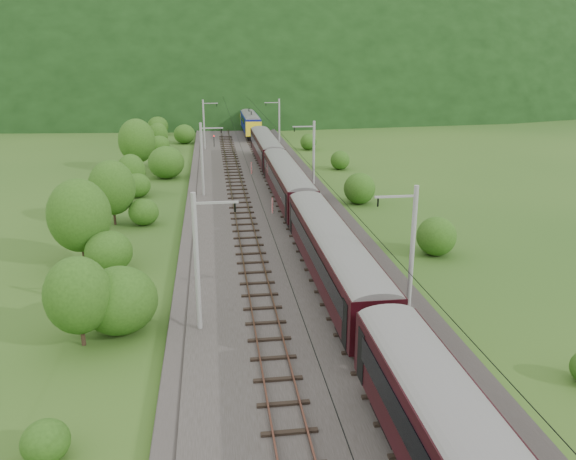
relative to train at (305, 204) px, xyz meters
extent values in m
plane|color=#234816|center=(-2.40, -15.04, -3.40)|extent=(600.00, 600.00, 0.00)
cube|color=#38332D|center=(-2.40, -5.04, -3.25)|extent=(14.00, 220.00, 0.30)
cube|color=#532E23|center=(-5.52, -5.04, -2.90)|extent=(0.08, 220.00, 0.15)
cube|color=#532E23|center=(-4.08, -5.04, -2.90)|extent=(0.08, 220.00, 0.15)
cube|color=black|center=(-4.80, -5.04, -3.04)|extent=(2.40, 220.00, 0.12)
cube|color=#532E23|center=(-0.72, -5.04, -2.90)|extent=(0.08, 220.00, 0.15)
cube|color=#532E23|center=(0.72, -5.04, -2.90)|extent=(0.08, 220.00, 0.15)
cube|color=black|center=(0.00, -5.04, -3.04)|extent=(2.40, 220.00, 0.12)
cylinder|color=gray|center=(-8.60, -15.04, 0.90)|extent=(0.28, 0.28, 8.00)
cube|color=gray|center=(-7.40, -15.04, 4.30)|extent=(2.40, 0.12, 0.12)
cylinder|color=black|center=(-6.40, -15.04, 4.00)|extent=(0.10, 0.10, 0.50)
cylinder|color=gray|center=(-8.60, 16.96, 0.90)|extent=(0.28, 0.28, 8.00)
cube|color=gray|center=(-7.40, 16.96, 4.30)|extent=(2.40, 0.12, 0.12)
cylinder|color=black|center=(-6.40, 16.96, 4.00)|extent=(0.10, 0.10, 0.50)
cylinder|color=gray|center=(-8.60, 48.96, 0.90)|extent=(0.28, 0.28, 8.00)
cube|color=gray|center=(-7.40, 48.96, 4.30)|extent=(2.40, 0.12, 0.12)
cylinder|color=black|center=(-6.40, 48.96, 4.00)|extent=(0.10, 0.10, 0.50)
cylinder|color=gray|center=(-8.60, 80.96, 0.90)|extent=(0.28, 0.28, 8.00)
cube|color=gray|center=(-7.40, 80.96, 4.30)|extent=(2.40, 0.12, 0.12)
cylinder|color=black|center=(-6.40, 80.96, 4.00)|extent=(0.10, 0.10, 0.50)
cylinder|color=gray|center=(-8.60, 112.96, 0.90)|extent=(0.28, 0.28, 8.00)
cube|color=gray|center=(-7.40, 112.96, 4.30)|extent=(2.40, 0.12, 0.12)
cylinder|color=black|center=(-6.40, 112.96, 4.00)|extent=(0.10, 0.10, 0.50)
cylinder|color=gray|center=(3.80, -15.04, 0.90)|extent=(0.28, 0.28, 8.00)
cube|color=gray|center=(2.60, -15.04, 4.30)|extent=(2.40, 0.12, 0.12)
cylinder|color=black|center=(1.60, -15.04, 4.00)|extent=(0.10, 0.10, 0.50)
cylinder|color=gray|center=(3.80, 16.96, 0.90)|extent=(0.28, 0.28, 8.00)
cube|color=gray|center=(2.60, 16.96, 4.30)|extent=(2.40, 0.12, 0.12)
cylinder|color=black|center=(1.60, 16.96, 4.00)|extent=(0.10, 0.10, 0.50)
cylinder|color=gray|center=(3.80, 48.96, 0.90)|extent=(0.28, 0.28, 8.00)
cube|color=gray|center=(2.60, 48.96, 4.30)|extent=(2.40, 0.12, 0.12)
cylinder|color=black|center=(1.60, 48.96, 4.00)|extent=(0.10, 0.10, 0.50)
cylinder|color=gray|center=(3.80, 80.96, 0.90)|extent=(0.28, 0.28, 8.00)
cube|color=gray|center=(2.60, 80.96, 4.30)|extent=(2.40, 0.12, 0.12)
cylinder|color=black|center=(1.60, 80.96, 4.00)|extent=(0.10, 0.10, 0.50)
cylinder|color=gray|center=(3.80, 112.96, 0.90)|extent=(0.28, 0.28, 8.00)
cube|color=gray|center=(2.60, 112.96, 4.30)|extent=(2.40, 0.12, 0.12)
cylinder|color=black|center=(1.60, 112.96, 4.00)|extent=(0.10, 0.10, 0.50)
cylinder|color=black|center=(-4.80, -5.04, 3.70)|extent=(0.03, 198.00, 0.03)
cylinder|color=black|center=(0.00, -5.04, 3.70)|extent=(0.03, 198.00, 0.03)
ellipsoid|color=black|center=(-2.40, 244.96, -3.40)|extent=(504.00, 360.00, 244.00)
cube|color=black|center=(0.00, -25.38, -2.40)|extent=(2.10, 3.05, 0.86)
cube|color=black|center=(0.00, -10.77, -0.54)|extent=(2.76, 20.96, 2.86)
cylinder|color=slate|center=(0.00, -10.77, 0.74)|extent=(2.76, 20.85, 2.76)
cube|color=black|center=(-1.40, -10.77, -0.20)|extent=(0.05, 18.44, 1.10)
cube|color=black|center=(1.40, -10.77, -0.20)|extent=(0.05, 18.44, 1.10)
cube|color=black|center=(0.00, -18.10, -2.40)|extent=(2.10, 3.05, 0.86)
cube|color=black|center=(0.00, -3.43, -2.40)|extent=(2.10, 3.05, 0.86)
cube|color=black|center=(0.00, 11.18, -0.54)|extent=(2.76, 20.96, 2.86)
cylinder|color=slate|center=(0.00, 11.18, 0.74)|extent=(2.76, 20.85, 2.76)
cube|color=black|center=(-1.40, 11.18, -0.20)|extent=(0.05, 18.44, 1.10)
cube|color=black|center=(1.40, 11.18, -0.20)|extent=(0.05, 18.44, 1.10)
cube|color=black|center=(0.00, 3.84, -2.40)|extent=(2.10, 3.05, 0.86)
cube|color=black|center=(0.00, 18.52, -2.40)|extent=(2.10, 3.05, 0.86)
cube|color=black|center=(0.00, 33.13, -0.54)|extent=(2.76, 20.96, 2.86)
cylinder|color=slate|center=(0.00, 33.13, 0.74)|extent=(2.76, 20.85, 2.76)
cube|color=black|center=(-1.40, 33.13, -0.20)|extent=(0.05, 18.44, 1.10)
cube|color=black|center=(1.40, 33.13, -0.20)|extent=(0.05, 18.44, 1.10)
cube|color=black|center=(0.00, 25.79, -2.40)|extent=(2.10, 3.05, 0.86)
cube|color=black|center=(0.00, 40.46, -2.40)|extent=(2.10, 3.05, 0.86)
cube|color=navy|center=(0.00, 63.65, -0.54)|extent=(2.76, 17.15, 2.86)
cylinder|color=slate|center=(0.00, 63.65, 0.74)|extent=(2.76, 17.06, 2.76)
cube|color=black|center=(-1.40, 63.65, -0.20)|extent=(0.05, 15.09, 1.10)
cube|color=black|center=(1.40, 63.65, -0.20)|extent=(0.05, 15.09, 1.10)
cube|color=black|center=(0.00, 57.65, -2.40)|extent=(2.10, 3.05, 0.86)
cube|color=black|center=(0.00, 69.65, -2.40)|extent=(2.10, 3.05, 0.86)
cube|color=yellow|center=(0.00, 72.02, -0.73)|extent=(2.82, 0.50, 2.57)
cube|color=yellow|center=(0.00, 55.27, -0.73)|extent=(2.82, 0.50, 2.57)
cube|color=black|center=(0.00, 66.65, 1.41)|extent=(0.08, 1.60, 0.86)
cylinder|color=red|center=(-2.45, 27.84, -2.32)|extent=(0.17, 0.17, 1.55)
cylinder|color=red|center=(-1.81, 8.60, -2.32)|extent=(0.17, 0.17, 1.56)
cylinder|color=black|center=(-7.06, 51.32, -2.23)|extent=(0.12, 0.12, 1.74)
sphere|color=red|center=(-7.06, 51.32, -1.32)|extent=(0.21, 0.21, 0.21)
ellipsoid|color=#274E15|center=(-14.44, -24.94, -2.55)|extent=(1.89, 1.89, 1.70)
ellipsoid|color=#274E15|center=(-13.08, -14.25, -1.45)|extent=(4.33, 4.33, 3.90)
ellipsoid|color=#274E15|center=(-15.28, -4.53, -1.86)|extent=(3.43, 3.43, 3.09)
ellipsoid|color=#274E15|center=(-14.05, 7.24, -2.14)|extent=(2.79, 2.79, 2.51)
ellipsoid|color=#274E15|center=(-15.96, 18.22, -2.02)|extent=(3.06, 3.06, 2.76)
ellipsoid|color=#274E15|center=(-13.35, 27.96, -1.33)|extent=(4.60, 4.60, 4.14)
ellipsoid|color=#274E15|center=(-15.29, 36.26, -2.40)|extent=(2.22, 2.22, 2.00)
ellipsoid|color=#274E15|center=(-15.75, 47.03, -1.94)|extent=(3.24, 3.24, 2.92)
ellipsoid|color=#274E15|center=(-12.21, 57.38, -1.71)|extent=(3.76, 3.76, 3.39)
ellipsoid|color=#274E15|center=(-17.80, 69.07, -1.58)|extent=(4.03, 4.03, 3.63)
ellipsoid|color=#274E15|center=(-16.39, 78.70, -2.11)|extent=(2.86, 2.86, 2.57)
cylinder|color=black|center=(-14.95, -15.62, -2.00)|extent=(0.24, 0.24, 2.79)
ellipsoid|color=#274E15|center=(-14.95, -15.62, -0.41)|extent=(3.59, 3.59, 4.31)
cylinder|color=black|center=(-17.49, -2.65, -1.60)|extent=(0.24, 0.24, 3.61)
ellipsoid|color=#274E15|center=(-17.49, -2.65, 0.47)|extent=(4.64, 4.64, 5.56)
cylinder|color=black|center=(-16.80, 7.73, -1.74)|extent=(0.24, 0.24, 3.33)
ellipsoid|color=#274E15|center=(-16.80, 7.73, 0.16)|extent=(4.28, 4.28, 5.13)
cylinder|color=black|center=(-16.63, 19.67, -2.14)|extent=(0.24, 0.24, 2.51)
ellipsoid|color=#274E15|center=(-16.63, 19.67, -0.71)|extent=(3.23, 3.23, 3.87)
cylinder|color=black|center=(-17.50, 33.44, -1.48)|extent=(0.24, 0.24, 3.85)
ellipsoid|color=#274E15|center=(-17.50, 33.44, 0.72)|extent=(4.95, 4.95, 5.94)
cylinder|color=black|center=(-16.15, 50.41, -2.16)|extent=(0.24, 0.24, 2.48)
ellipsoid|color=#274E15|center=(-16.15, 50.41, -0.74)|extent=(3.19, 3.19, 3.83)
ellipsoid|color=#274E15|center=(9.84, -4.33, -1.99)|extent=(3.13, 3.13, 2.81)
ellipsoid|color=#274E15|center=(7.90, 12.11, -1.89)|extent=(3.35, 3.35, 3.02)
ellipsoid|color=#274E15|center=(10.02, 30.55, -2.21)|extent=(2.63, 2.63, 2.37)
ellipsoid|color=#274E15|center=(8.50, 47.50, -2.18)|extent=(2.71, 2.71, 2.44)
camera|label=1|loc=(-7.53, -44.50, 11.95)|focal=35.00mm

